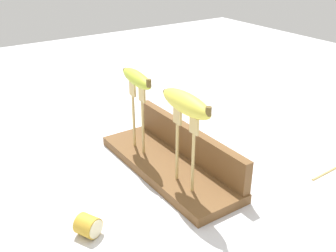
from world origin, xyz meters
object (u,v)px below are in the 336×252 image
fork_stand_right (185,143)px  banana_raised_left (137,78)px  banana_raised_right (186,103)px  fork_stand_left (138,112)px  banana_chunk_far (88,226)px

fork_stand_right → banana_raised_left: bearing=180.0°
banana_raised_right → fork_stand_left: bearing=-180.0°
fork_stand_left → banana_chunk_far: fork_stand_left is taller
fork_stand_left → banana_raised_left: size_ratio=1.15×
banana_chunk_far → banana_raised_right: bearing=91.9°
fork_stand_right → banana_raised_right: 0.09m
fork_stand_left → fork_stand_right: bearing=0.0°
fork_stand_left → fork_stand_right: fork_stand_left is taller
banana_chunk_far → fork_stand_left: bearing=131.3°
fork_stand_right → banana_chunk_far: bearing=-88.1°
banana_chunk_far → banana_raised_left: bearing=131.3°
banana_raised_right → banana_chunk_far: banana_raised_right is taller
fork_stand_right → banana_raised_right: banana_raised_right is taller
banana_raised_left → banana_chunk_far: 0.37m
banana_raised_right → banana_raised_left: bearing=180.0°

